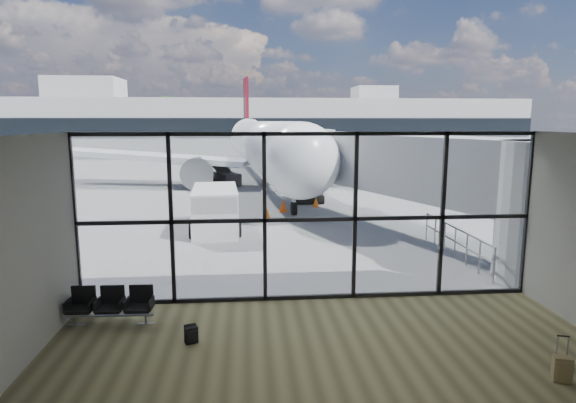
{
  "coord_description": "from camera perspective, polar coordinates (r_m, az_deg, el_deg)",
  "views": [
    {
      "loc": [
        -1.64,
        -12.33,
        4.76
      ],
      "look_at": [
        -0.33,
        3.0,
        2.19
      ],
      "focal_mm": 30.0,
      "sensor_mm": 36.0,
      "label": 1
    }
  ],
  "objects": [
    {
      "name": "tree_3",
      "position": [
        88.06,
        -21.9,
        8.74
      ],
      "size": [
        4.95,
        4.95,
        7.12
      ],
      "color": "#382619",
      "rests_on": "ground"
    },
    {
      "name": "service_van",
      "position": [
        21.22,
        -8.63,
        -0.9
      ],
      "size": [
        2.32,
        4.45,
        1.89
      ],
      "rotation": [
        0.0,
        0.0,
        0.06
      ],
      "color": "silver",
      "rests_on": "ground"
    },
    {
      "name": "traffic_cone_c",
      "position": [
        25.59,
        -0.59,
        -0.5
      ],
      "size": [
        0.47,
        0.47,
        0.67
      ],
      "color": "#FF580D",
      "rests_on": "ground"
    },
    {
      "name": "tree_4",
      "position": [
        86.52,
        -18.08,
        9.36
      ],
      "size": [
        5.61,
        5.61,
        8.07
      ],
      "color": "#382619",
      "rests_on": "ground"
    },
    {
      "name": "belt_loader",
      "position": [
        36.45,
        -7.3,
        2.78
      ],
      "size": [
        2.48,
        3.72,
        1.63
      ],
      "rotation": [
        0.0,
        0.0,
        0.41
      ],
      "color": "black",
      "rests_on": "ground"
    },
    {
      "name": "traffic_cone_b",
      "position": [
        27.1,
        3.32,
        -0.09
      ],
      "size": [
        0.38,
        0.38,
        0.54
      ],
      "color": "#FF660D",
      "rests_on": "ground"
    },
    {
      "name": "seating_row",
      "position": [
        12.4,
        -20.21,
        -11.25
      ],
      "size": [
        2.0,
        0.61,
        0.88
      ],
      "rotation": [
        0.0,
        0.0,
        -0.03
      ],
      "color": "gray",
      "rests_on": "ground"
    },
    {
      "name": "glass_curtain_wall",
      "position": [
        12.69,
        2.64,
        -1.93
      ],
      "size": [
        12.1,
        0.12,
        4.5
      ],
      "color": "white",
      "rests_on": "ground"
    },
    {
      "name": "apron_railing",
      "position": [
        17.87,
        19.21,
        -4.11
      ],
      "size": [
        0.06,
        5.46,
        1.11
      ],
      "color": "gray",
      "rests_on": "ground"
    },
    {
      "name": "tree_5",
      "position": [
        85.39,
        -14.12,
        9.96
      ],
      "size": [
        6.27,
        6.27,
        9.03
      ],
      "color": "#382619",
      "rests_on": "ground"
    },
    {
      "name": "tree_2",
      "position": [
        89.98,
        -25.65,
        9.28
      ],
      "size": [
        6.27,
        6.27,
        9.03
      ],
      "color": "#382619",
      "rests_on": "ground"
    },
    {
      "name": "tree_1",
      "position": [
        92.24,
        -29.15,
        8.62
      ],
      "size": [
        5.61,
        5.61,
        8.07
      ],
      "color": "#382619",
      "rests_on": "ground"
    },
    {
      "name": "jet_bridge",
      "position": [
        20.57,
        13.7,
        3.65
      ],
      "size": [
        8.0,
        16.5,
        4.33
      ],
      "color": "#9D9EA2",
      "rests_on": "ground"
    },
    {
      "name": "lounge_shell",
      "position": [
        7.99,
        7.18,
        -5.88
      ],
      "size": [
        12.02,
        8.01,
        4.51
      ],
      "color": "brown",
      "rests_on": "ground"
    },
    {
      "name": "backpack",
      "position": [
        11.0,
        -11.4,
        -15.21
      ],
      "size": [
        0.32,
        0.32,
        0.41
      ],
      "rotation": [
        0.0,
        0.0,
        0.36
      ],
      "color": "black",
      "rests_on": "ground"
    },
    {
      "name": "airliner",
      "position": [
        38.23,
        -3.03,
        6.65
      ],
      "size": [
        31.56,
        36.62,
        9.43
      ],
      "rotation": [
        0.0,
        0.0,
        0.08
      ],
      "color": "white",
      "rests_on": "ground"
    },
    {
      "name": "traffic_cone_a",
      "position": [
        23.41,
        -2.5,
        -1.52
      ],
      "size": [
        0.42,
        0.42,
        0.61
      ],
      "color": "orange",
      "rests_on": "ground"
    },
    {
      "name": "suitcase",
      "position": [
        10.63,
        29.73,
        -16.85
      ],
      "size": [
        0.36,
        0.3,
        0.87
      ],
      "rotation": [
        0.0,
        0.0,
        -0.3
      ],
      "color": "olive",
      "rests_on": "ground"
    },
    {
      "name": "ground",
      "position": [
        52.57,
        -3.1,
        4.28
      ],
      "size": [
        220.0,
        220.0,
        0.0
      ],
      "primitive_type": "plane",
      "color": "slate",
      "rests_on": "ground"
    },
    {
      "name": "far_terminal",
      "position": [
        74.31,
        -4.14,
        9.04
      ],
      "size": [
        80.0,
        12.2,
        11.0
      ],
      "color": "#ABABA6",
      "rests_on": "ground"
    },
    {
      "name": "mobile_stairs",
      "position": [
        29.01,
        -29.24,
        -0.15
      ],
      "size": [
        2.42,
        3.31,
        2.12
      ],
      "rotation": [
        0.0,
        0.0,
        0.38
      ],
      "color": "gold",
      "rests_on": "ground"
    }
  ]
}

